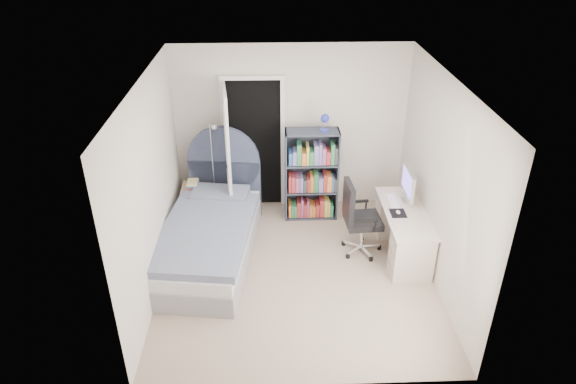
{
  "coord_description": "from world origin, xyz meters",
  "views": [
    {
      "loc": [
        -0.3,
        -5.27,
        4.09
      ],
      "look_at": [
        -0.09,
        0.35,
        0.98
      ],
      "focal_mm": 32.0,
      "sensor_mm": 36.0,
      "label": 1
    }
  ],
  "objects_px": {
    "nightstand": "(197,194)",
    "desk": "(403,230)",
    "bed": "(210,234)",
    "bookcase": "(312,177)",
    "office_chair": "(357,215)",
    "floor_lamp": "(215,180)"
  },
  "relations": [
    {
      "from": "bed",
      "to": "nightstand",
      "type": "distance_m",
      "value": 0.96
    },
    {
      "from": "bookcase",
      "to": "bed",
      "type": "bearing_deg",
      "value": -146.3
    },
    {
      "from": "floor_lamp",
      "to": "desk",
      "type": "relative_size",
      "value": 1.11
    },
    {
      "from": "bed",
      "to": "desk",
      "type": "height_order",
      "value": "bed"
    },
    {
      "from": "nightstand",
      "to": "floor_lamp",
      "type": "bearing_deg",
      "value": 10.31
    },
    {
      "from": "bookcase",
      "to": "nightstand",
      "type": "bearing_deg",
      "value": -178.95
    },
    {
      "from": "nightstand",
      "to": "office_chair",
      "type": "distance_m",
      "value": 2.41
    },
    {
      "from": "bookcase",
      "to": "desk",
      "type": "distance_m",
      "value": 1.55
    },
    {
      "from": "nightstand",
      "to": "office_chair",
      "type": "xyz_separation_m",
      "value": [
        2.22,
        -0.92,
        0.16
      ]
    },
    {
      "from": "bed",
      "to": "desk",
      "type": "bearing_deg",
      "value": -1.58
    },
    {
      "from": "desk",
      "to": "nightstand",
      "type": "bearing_deg",
      "value": 160.81
    },
    {
      "from": "nightstand",
      "to": "desk",
      "type": "xyz_separation_m",
      "value": [
        2.84,
        -0.99,
        -0.05
      ]
    },
    {
      "from": "nightstand",
      "to": "desk",
      "type": "height_order",
      "value": "desk"
    },
    {
      "from": "floor_lamp",
      "to": "bookcase",
      "type": "relative_size",
      "value": 0.92
    },
    {
      "from": "floor_lamp",
      "to": "bed",
      "type": "bearing_deg",
      "value": -89.98
    },
    {
      "from": "desk",
      "to": "office_chair",
      "type": "bearing_deg",
      "value": 174.23
    },
    {
      "from": "bookcase",
      "to": "desk",
      "type": "height_order",
      "value": "bookcase"
    },
    {
      "from": "floor_lamp",
      "to": "desk",
      "type": "bearing_deg",
      "value": -22.14
    },
    {
      "from": "bookcase",
      "to": "desk",
      "type": "bearing_deg",
      "value": -41.99
    },
    {
      "from": "bed",
      "to": "office_chair",
      "type": "xyz_separation_m",
      "value": [
        1.94,
        -0.01,
        0.25
      ]
    },
    {
      "from": "bookcase",
      "to": "office_chair",
      "type": "distance_m",
      "value": 1.09
    },
    {
      "from": "nightstand",
      "to": "floor_lamp",
      "type": "distance_m",
      "value": 0.35
    }
  ]
}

